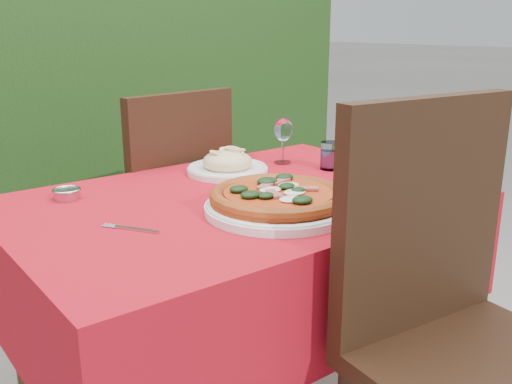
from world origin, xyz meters
TOP-DOWN VIEW (x-y plane):
  - hedge at (0.00, 1.55)m, footprint 3.20×0.55m
  - dining_table at (0.00, 0.00)m, footprint 1.26×0.86m
  - chair_near at (0.12, -0.63)m, footprint 0.53×0.53m
  - chair_far at (0.08, 0.58)m, footprint 0.50×0.50m
  - pizza_plate at (-0.01, -0.18)m, footprint 0.38×0.38m
  - pasta_plate at (0.12, 0.23)m, footprint 0.26×0.26m
  - water_glass at (0.42, 0.07)m, footprint 0.07×0.07m
  - wine_glass at (0.35, 0.23)m, footprint 0.07×0.07m
  - fork at (-0.35, -0.08)m, footprint 0.10×0.15m
  - steel_ramekin at (-0.39, 0.27)m, footprint 0.07×0.07m

SIDE VIEW (x-z plane):
  - chair_far at x=0.08m, z-range 0.07..1.06m
  - dining_table at x=0.00m, z-range 0.22..0.97m
  - chair_near at x=0.12m, z-range 0.08..1.14m
  - fork at x=-0.35m, z-range 0.75..0.75m
  - steel_ramekin at x=-0.39m, z-range 0.75..0.77m
  - pasta_plate at x=0.12m, z-range 0.74..0.81m
  - pizza_plate at x=-0.01m, z-range 0.75..0.82m
  - water_glass at x=0.42m, z-range 0.74..0.83m
  - wine_glass at x=0.35m, z-range 0.78..0.94m
  - hedge at x=0.00m, z-range 0.03..1.81m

